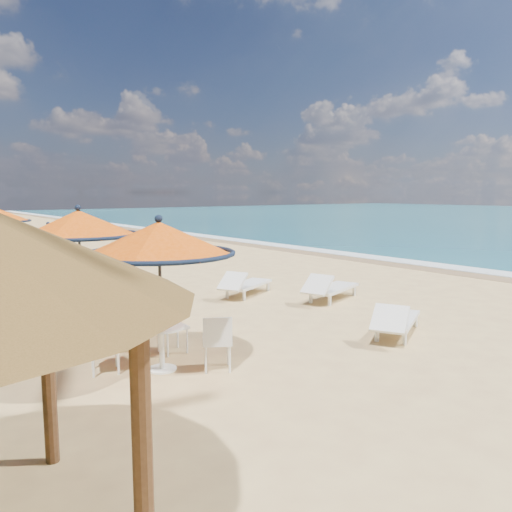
{
  "coord_description": "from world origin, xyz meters",
  "views": [
    {
      "loc": [
        -8.73,
        -7.35,
        2.94
      ],
      "look_at": [
        -0.3,
        3.38,
        1.2
      ],
      "focal_mm": 35.0,
      "sensor_mm": 36.0,
      "label": 1
    }
  ],
  "objects_px": {
    "station_2": "(49,242)",
    "lounger_near": "(396,320)",
    "station_0": "(160,257)",
    "lounger_mid": "(330,287)",
    "lounger_far": "(245,284)",
    "station_1": "(78,238)"
  },
  "relations": [
    {
      "from": "station_1",
      "to": "lounger_near",
      "type": "bearing_deg",
      "value": -44.21
    },
    {
      "from": "station_1",
      "to": "lounger_near",
      "type": "relative_size",
      "value": 1.22
    },
    {
      "from": "station_0",
      "to": "station_2",
      "type": "bearing_deg",
      "value": 87.35
    },
    {
      "from": "station_2",
      "to": "lounger_near",
      "type": "xyz_separation_m",
      "value": [
        4.32,
        -8.71,
        -1.19
      ]
    },
    {
      "from": "station_2",
      "to": "lounger_mid",
      "type": "xyz_separation_m",
      "value": [
        5.74,
        -5.51,
        -1.18
      ]
    },
    {
      "from": "station_0",
      "to": "lounger_near",
      "type": "bearing_deg",
      "value": -14.96
    },
    {
      "from": "station_0",
      "to": "lounger_far",
      "type": "bearing_deg",
      "value": 40.01
    },
    {
      "from": "station_1",
      "to": "lounger_near",
      "type": "height_order",
      "value": "station_1"
    },
    {
      "from": "station_1",
      "to": "lounger_mid",
      "type": "distance_m",
      "value": 6.62
    },
    {
      "from": "lounger_mid",
      "to": "lounger_far",
      "type": "relative_size",
      "value": 1.04
    },
    {
      "from": "station_0",
      "to": "lounger_far",
      "type": "distance_m",
      "value": 6.24
    },
    {
      "from": "station_2",
      "to": "station_0",
      "type": "bearing_deg",
      "value": -92.65
    },
    {
      "from": "station_0",
      "to": "station_1",
      "type": "height_order",
      "value": "station_1"
    },
    {
      "from": "station_0",
      "to": "lounger_mid",
      "type": "xyz_separation_m",
      "value": [
        6.09,
        1.96,
        -1.52
      ]
    },
    {
      "from": "station_0",
      "to": "station_2",
      "type": "distance_m",
      "value": 7.48
    },
    {
      "from": "station_0",
      "to": "lounger_far",
      "type": "height_order",
      "value": "station_0"
    },
    {
      "from": "lounger_near",
      "to": "station_0",
      "type": "bearing_deg",
      "value": 138.77
    },
    {
      "from": "lounger_near",
      "to": "lounger_mid",
      "type": "bearing_deg",
      "value": 39.76
    },
    {
      "from": "lounger_far",
      "to": "station_0",
      "type": "bearing_deg",
      "value": -164.86
    },
    {
      "from": "station_2",
      "to": "lounger_near",
      "type": "distance_m",
      "value": 9.8
    },
    {
      "from": "station_0",
      "to": "lounger_mid",
      "type": "bearing_deg",
      "value": 17.83
    },
    {
      "from": "station_1",
      "to": "lounger_mid",
      "type": "relative_size",
      "value": 1.16
    }
  ]
}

